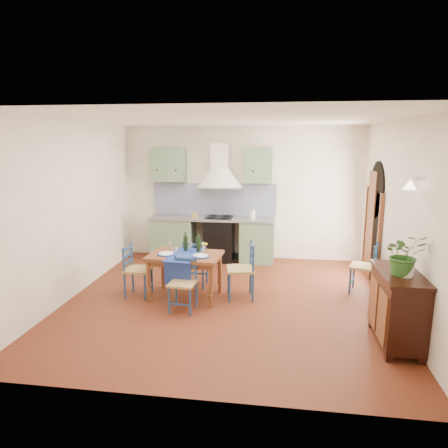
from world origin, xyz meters
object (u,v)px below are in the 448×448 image
at_px(dining_table, 185,259).
at_px(potted_plant, 404,254).
at_px(chair_near, 183,283).
at_px(sideboard, 397,305).

distance_m(dining_table, potted_plant, 3.23).
distance_m(chair_near, sideboard, 2.92).
bearing_deg(chair_near, sideboard, -12.53).
relative_size(dining_table, potted_plant, 2.32).
height_order(dining_table, potted_plant, potted_plant).
relative_size(chair_near, potted_plant, 1.58).
bearing_deg(dining_table, sideboard, -21.01).
bearing_deg(chair_near, potted_plant, -14.44).
xyz_separation_m(chair_near, sideboard, (2.85, -0.63, 0.09)).
relative_size(dining_table, chair_near, 1.47).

